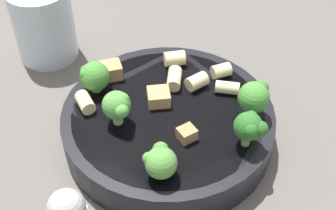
% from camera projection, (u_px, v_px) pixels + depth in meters
% --- Properties ---
extents(ground_plane, '(2.00, 2.00, 0.00)m').
position_uv_depth(ground_plane, '(168.00, 137.00, 0.51)').
color(ground_plane, '#5B5651').
extents(pasta_bowl, '(0.22, 0.22, 0.04)m').
position_uv_depth(pasta_bowl, '(168.00, 123.00, 0.49)').
color(pasta_bowl, black).
rests_on(pasta_bowl, ground_plane).
extents(broccoli_floret_0, '(0.03, 0.03, 0.04)m').
position_uv_depth(broccoli_floret_0, '(250.00, 127.00, 0.43)').
color(broccoli_floret_0, '#84AD60').
rests_on(broccoli_floret_0, pasta_bowl).
extents(broccoli_floret_1, '(0.03, 0.03, 0.04)m').
position_uv_depth(broccoli_floret_1, '(255.00, 96.00, 0.46)').
color(broccoli_floret_1, '#84AD60').
rests_on(broccoli_floret_1, pasta_bowl).
extents(broccoli_floret_2, '(0.03, 0.03, 0.03)m').
position_uv_depth(broccoli_floret_2, '(94.00, 76.00, 0.49)').
color(broccoli_floret_2, '#9EC175').
rests_on(broccoli_floret_2, pasta_bowl).
extents(broccoli_floret_3, '(0.03, 0.03, 0.04)m').
position_uv_depth(broccoli_floret_3, '(118.00, 108.00, 0.45)').
color(broccoli_floret_3, '#9EC175').
rests_on(broccoli_floret_3, pasta_bowl).
extents(broccoli_floret_4, '(0.03, 0.03, 0.03)m').
position_uv_depth(broccoli_floret_4, '(160.00, 162.00, 0.41)').
color(broccoli_floret_4, '#84AD60').
rests_on(broccoli_floret_4, pasta_bowl).
extents(rigatoni_0, '(0.03, 0.02, 0.01)m').
position_uv_depth(rigatoni_0, '(85.00, 102.00, 0.48)').
color(rigatoni_0, beige).
rests_on(rigatoni_0, pasta_bowl).
extents(rigatoni_1, '(0.02, 0.03, 0.02)m').
position_uv_depth(rigatoni_1, '(197.00, 82.00, 0.51)').
color(rigatoni_1, beige).
rests_on(rigatoni_1, pasta_bowl).
extents(rigatoni_2, '(0.02, 0.02, 0.02)m').
position_uv_depth(rigatoni_2, '(175.00, 59.00, 0.53)').
color(rigatoni_2, beige).
rests_on(rigatoni_2, pasta_bowl).
extents(rigatoni_3, '(0.02, 0.02, 0.02)m').
position_uv_depth(rigatoni_3, '(221.00, 71.00, 0.52)').
color(rigatoni_3, beige).
rests_on(rigatoni_3, pasta_bowl).
extents(rigatoni_4, '(0.02, 0.03, 0.01)m').
position_uv_depth(rigatoni_4, '(227.00, 88.00, 0.50)').
color(rigatoni_4, beige).
rests_on(rigatoni_4, pasta_bowl).
extents(rigatoni_5, '(0.03, 0.02, 0.02)m').
position_uv_depth(rigatoni_5, '(174.00, 79.00, 0.51)').
color(rigatoni_5, beige).
rests_on(rigatoni_5, pasta_bowl).
extents(chicken_chunk_0, '(0.02, 0.02, 0.01)m').
position_uv_depth(chicken_chunk_0, '(187.00, 134.00, 0.45)').
color(chicken_chunk_0, '#A87A4C').
rests_on(chicken_chunk_0, pasta_bowl).
extents(chicken_chunk_1, '(0.02, 0.02, 0.02)m').
position_uv_depth(chicken_chunk_1, '(111.00, 70.00, 0.52)').
color(chicken_chunk_1, tan).
rests_on(chicken_chunk_1, pasta_bowl).
extents(chicken_chunk_2, '(0.03, 0.03, 0.01)m').
position_uv_depth(chicken_chunk_2, '(159.00, 97.00, 0.49)').
color(chicken_chunk_2, tan).
rests_on(chicken_chunk_2, pasta_bowl).
extents(drinking_glass, '(0.08, 0.08, 0.09)m').
position_uv_depth(drinking_glass, '(45.00, 28.00, 0.59)').
color(drinking_glass, silver).
rests_on(drinking_glass, ground_plane).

